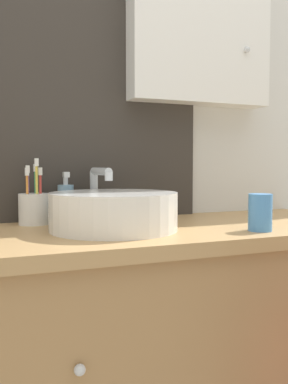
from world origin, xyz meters
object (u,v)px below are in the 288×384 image
at_px(soap_dispenser, 66,203).
at_px(toothbrush_holder, 34,207).
at_px(drinking_cup, 260,212).
at_px(sink_basin, 114,210).

bearing_deg(soap_dispenser, toothbrush_holder, 179.58).
bearing_deg(drinking_cup, toothbrush_holder, 146.77).
xyz_separation_m(toothbrush_holder, drinking_cup, (0.52, -0.34, -0.00)).
relative_size(sink_basin, toothbrush_holder, 2.03).
bearing_deg(soap_dispenser, drinking_cup, -38.39).
height_order(toothbrush_holder, soap_dispenser, toothbrush_holder).
distance_m(toothbrush_holder, soap_dispenser, 0.09).
relative_size(soap_dispenser, drinking_cup, 1.57).
xyz_separation_m(soap_dispenser, drinking_cup, (0.43, -0.34, -0.01)).
xyz_separation_m(sink_basin, toothbrush_holder, (-0.18, 0.18, -0.00)).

